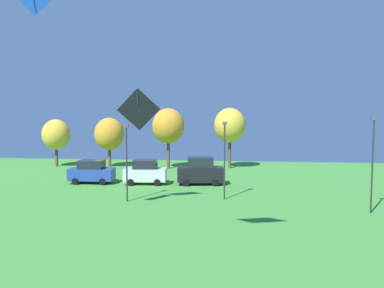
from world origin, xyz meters
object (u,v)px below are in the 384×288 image
light_post_1 (225,156)px  parked_car_second_from_left (145,172)px  light_post_2 (127,158)px  treeline_tree_2 (168,126)px  treeline_tree_1 (109,134)px  treeline_tree_3 (230,125)px  kite_flying_2 (139,109)px  parked_car_third_from_left (200,171)px  parked_car_leftmost (92,172)px  treeline_tree_0 (56,135)px  light_post_3 (373,160)px

light_post_1 → parked_car_second_from_left: bearing=143.5°
light_post_2 → treeline_tree_2: 17.74m
light_post_1 → treeline_tree_1: (-14.69, 16.75, 0.59)m
light_post_2 → treeline_tree_3: bearing=67.7°
kite_flying_2 → treeline_tree_3: (6.21, 20.58, -1.93)m
parked_car_second_from_left → parked_car_third_from_left: bearing=-0.6°
parked_car_leftmost → treeline_tree_0: 13.92m
kite_flying_2 → parked_car_second_from_left: kite_flying_2 is taller
parked_car_third_from_left → treeline_tree_1: treeline_tree_1 is taller
parked_car_second_from_left → treeline_tree_2: bearing=82.9°
parked_car_third_from_left → kite_flying_2: bearing=-118.0°
parked_car_third_from_left → treeline_tree_2: (-4.76, 10.09, 3.83)m
light_post_1 → treeline_tree_0: (-21.39, 16.37, 0.50)m
treeline_tree_1 → treeline_tree_3: 14.89m
light_post_2 → treeline_tree_0: light_post_2 is taller
parked_car_second_from_left → light_post_1: (7.70, -5.69, 2.33)m
parked_car_third_from_left → light_post_1: bearing=-75.0°
parked_car_third_from_left → light_post_3: light_post_3 is taller
treeline_tree_3 → treeline_tree_2: bearing=-171.9°
kite_flying_2 → treeline_tree_0: 25.22m
treeline_tree_1 → treeline_tree_2: bearing=-4.7°
parked_car_third_from_left → treeline_tree_0: (-18.96, 10.33, 2.70)m
light_post_1 → treeline_tree_3: 17.26m
parked_car_leftmost → kite_flying_2: bearing=-54.7°
light_post_2 → parked_car_second_from_left: bearing=91.5°
light_post_3 → treeline_tree_2: (-17.38, 19.36, 1.39)m
kite_flying_2 → light_post_2: kite_flying_2 is taller
treeline_tree_0 → treeline_tree_3: (21.54, 0.80, 1.21)m
parked_car_third_from_left → light_post_1: 6.87m
light_post_1 → light_post_3: (10.18, -3.23, 0.24)m
treeline_tree_0 → treeline_tree_2: 14.25m
kite_flying_2 → treeline_tree_0: (-15.33, 19.78, -3.15)m
parked_car_leftmost → light_post_1: (12.96, -5.67, 2.37)m
light_post_1 → light_post_3: bearing=-17.6°
kite_flying_2 → light_post_1: (6.06, 3.40, -3.64)m
parked_car_third_from_left → light_post_1: (2.44, -6.04, 2.20)m
light_post_2 → treeline_tree_2: size_ratio=0.82×
light_post_1 → parked_car_leftmost: bearing=156.4°
parked_car_second_from_left → treeline_tree_3: 14.49m
light_post_2 → treeline_tree_0: size_ratio=1.01×
light_post_2 → light_post_3: size_ratio=0.90×
light_post_2 → treeline_tree_2: treeline_tree_2 is taller
parked_car_leftmost → treeline_tree_3: treeline_tree_3 is taller
treeline_tree_2 → treeline_tree_3: size_ratio=0.99×
treeline_tree_3 → light_post_1: bearing=-90.5°
treeline_tree_0 → treeline_tree_1: bearing=3.2°
kite_flying_2 → treeline_tree_3: 21.58m
treeline_tree_1 → treeline_tree_2: size_ratio=0.84×
parked_car_leftmost → treeline_tree_1: treeline_tree_1 is taller
light_post_1 → treeline_tree_2: treeline_tree_2 is taller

